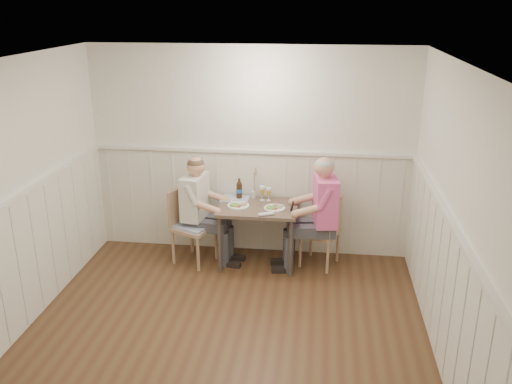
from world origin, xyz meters
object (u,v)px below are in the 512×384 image
beer_bottle (239,190)px  grass_vase (253,183)px  man_in_pink (321,223)px  chair_left (190,223)px  diner_cream (199,217)px  dining_table (258,214)px  chair_right (324,230)px

beer_bottle → grass_vase: 0.19m
man_in_pink → beer_bottle: (-1.02, 0.28, 0.27)m
grass_vase → chair_left: bearing=-157.9°
diner_cream → grass_vase: (0.64, 0.26, 0.38)m
dining_table → grass_vase: (-0.09, 0.27, 0.29)m
chair_left → diner_cream: (0.10, 0.04, 0.06)m
dining_table → man_in_pink: 0.76m
man_in_pink → diner_cream: size_ratio=1.05×
chair_left → man_in_pink: bearing=-0.4°
dining_table → chair_left: bearing=-177.8°
dining_table → beer_bottle: size_ratio=3.63×
man_in_pink → chair_right: bearing=57.5°
chair_left → grass_vase: bearing=22.1°
diner_cream → dining_table: bearing=-0.7°
chair_right → man_in_pink: size_ratio=0.62×
chair_left → diner_cream: size_ratio=0.69×
chair_left → diner_cream: diner_cream is taller
beer_bottle → chair_left: bearing=-154.7°
man_in_pink → beer_bottle: man_in_pink is taller
chair_left → grass_vase: (0.74, 0.30, 0.44)m
chair_right → diner_cream: 1.54m
diner_cream → beer_bottle: bearing=25.9°
chair_right → grass_vase: grass_vase is taller
chair_right → dining_table: bearing=-178.1°
chair_left → beer_bottle: (0.57, 0.27, 0.36)m
dining_table → chair_right: 0.82m
diner_cream → man_in_pink: bearing=-2.0°
chair_right → chair_left: chair_left is taller
man_in_pink → diner_cream: (-1.49, 0.05, -0.03)m
chair_right → diner_cream: diner_cream is taller
grass_vase → diner_cream: bearing=-158.0°
man_in_pink → diner_cream: man_in_pink is taller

